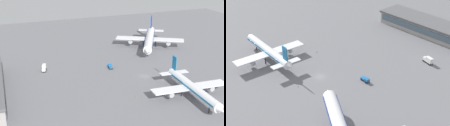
% 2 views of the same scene
% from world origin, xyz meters
% --- Properties ---
extents(ground, '(288.00, 288.00, 0.00)m').
position_xyz_m(ground, '(0.00, 0.00, 0.00)').
color(ground, slate).
extents(airplane_at_gate, '(50.69, 42.41, 17.02)m').
position_xyz_m(airplane_at_gate, '(-41.74, 23.91, 6.19)').
color(airplane_at_gate, white).
rests_on(airplane_at_gate, ground).
extents(airplane_taxiing, '(45.72, 36.66, 13.91)m').
position_xyz_m(airplane_taxiing, '(29.31, 9.01, 5.06)').
color(airplane_taxiing, white).
rests_on(airplane_taxiing, ground).
extents(catering_truck, '(5.90, 3.31, 3.30)m').
position_xyz_m(catering_truck, '(-25.60, -47.88, 1.70)').
color(catering_truck, black).
rests_on(catering_truck, ground).
extents(pushback_tractor, '(4.60, 2.66, 1.90)m').
position_xyz_m(pushback_tractor, '(-16.67, -12.78, 0.97)').
color(pushback_tractor, black).
rests_on(pushback_tractor, ground).
extents(safety_cone_near_gate, '(0.44, 0.44, 0.60)m').
position_xyz_m(safety_cone_near_gate, '(19.89, -13.84, 0.30)').
color(safety_cone_near_gate, '#EA590C').
rests_on(safety_cone_near_gate, ground).
extents(safety_cone_mid_apron, '(0.44, 0.44, 0.60)m').
position_xyz_m(safety_cone_mid_apron, '(-0.18, 12.50, 0.30)').
color(safety_cone_mid_apron, '#EA590C').
rests_on(safety_cone_mid_apron, ground).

